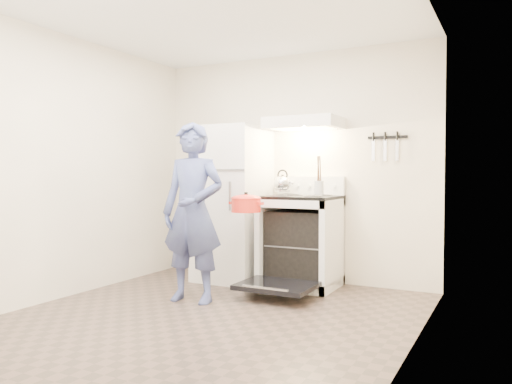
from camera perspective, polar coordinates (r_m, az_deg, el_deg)
floor at (r=4.17m, az=-5.90°, el=-14.33°), size 3.60×3.60×0.00m
back_wall at (r=5.59m, az=4.23°, el=2.81°), size 3.20×0.02×2.50m
refrigerator at (r=5.55m, az=-2.73°, el=-1.32°), size 0.70×0.70×1.70m
stove_body at (r=5.25m, az=5.13°, el=-5.79°), size 0.76×0.65×0.92m
cooktop at (r=5.21m, az=5.14°, el=-0.60°), size 0.76×0.65×0.03m
backsplash at (r=5.47m, az=6.28°, el=0.72°), size 0.76×0.07×0.20m
oven_door at (r=4.77m, az=2.37°, el=-10.66°), size 0.70×0.54×0.04m
oven_rack at (r=5.25m, az=5.13°, el=-6.00°), size 0.60×0.52×0.01m
range_hood at (r=5.30m, az=5.48°, el=7.83°), size 0.76×0.50×0.12m
knife_strip at (r=5.27m, az=14.80°, el=6.06°), size 0.40×0.02×0.03m
pizza_stone at (r=5.32m, az=5.73°, el=-5.75°), size 0.32×0.32×0.02m
tea_kettle at (r=5.42m, az=3.05°, el=1.11°), size 0.22×0.19×0.27m
utensil_jar at (r=4.85m, az=7.22°, el=0.50°), size 0.10×0.10×0.13m
person at (r=4.62m, az=-7.24°, el=-2.31°), size 0.64×0.46×1.65m
dutch_oven at (r=4.77m, az=-1.15°, el=-1.53°), size 0.35×0.28×0.23m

